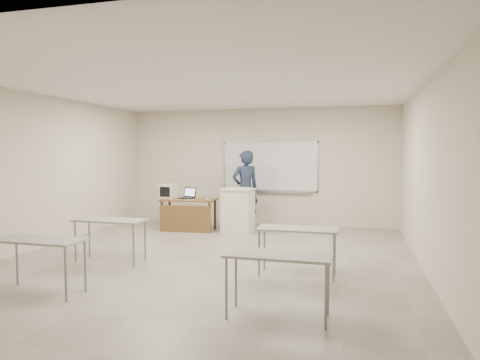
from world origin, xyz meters
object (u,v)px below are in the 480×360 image
(podium, at_px, (238,210))
(mouse, at_px, (208,200))
(laptop, at_px, (187,196))
(keyboard, at_px, (244,188))
(presenter, at_px, (245,189))
(crt_monitor, at_px, (170,191))
(instructor_desk, at_px, (187,209))
(whiteboard, at_px, (270,167))

(podium, bearing_deg, mouse, -154.16)
(laptop, height_order, keyboard, keyboard)
(podium, relative_size, presenter, 0.54)
(podium, xyz_separation_m, crt_monitor, (-1.76, 0.08, 0.40))
(laptop, height_order, mouse, laptop)
(podium, distance_m, crt_monitor, 1.80)
(instructor_desk, height_order, podium, podium)
(keyboard, relative_size, presenter, 0.21)
(crt_monitor, xyz_separation_m, presenter, (1.76, 0.60, 0.04))
(instructor_desk, height_order, mouse, mouse)
(keyboard, bearing_deg, podium, -170.46)
(crt_monitor, relative_size, keyboard, 1.04)
(mouse, distance_m, presenter, 1.16)
(instructor_desk, bearing_deg, whiteboard, 37.15)
(mouse, height_order, keyboard, keyboard)
(podium, bearing_deg, crt_monitor, -177.40)
(instructor_desk, xyz_separation_m, laptop, (-0.10, 0.27, 0.29))
(mouse, bearing_deg, whiteboard, 42.90)
(laptop, distance_m, presenter, 1.44)
(instructor_desk, bearing_deg, podium, 3.74)
(laptop, relative_size, presenter, 0.18)
(keyboard, bearing_deg, instructor_desk, -168.33)
(laptop, distance_m, mouse, 0.74)
(instructor_desk, xyz_separation_m, crt_monitor, (-0.55, 0.23, 0.40))
(instructor_desk, relative_size, mouse, 12.23)
(whiteboard, bearing_deg, keyboard, -105.01)
(crt_monitor, xyz_separation_m, mouse, (1.10, -0.33, -0.15))
(whiteboard, xyz_separation_m, laptop, (-1.81, -1.21, -0.67))
(podium, distance_m, keyboard, 0.54)
(instructor_desk, relative_size, presenter, 0.67)
(podium, relative_size, keyboard, 2.55)
(podium, bearing_deg, presenter, 94.49)
(laptop, bearing_deg, keyboard, 10.86)
(whiteboard, xyz_separation_m, presenter, (-0.49, -0.64, -0.52))
(whiteboard, bearing_deg, laptop, -146.17)
(crt_monitor, relative_size, mouse, 3.97)
(laptop, xyz_separation_m, keyboard, (1.46, -0.09, 0.23))
(whiteboard, bearing_deg, crt_monitor, -151.16)
(podium, distance_m, mouse, 0.75)
(instructor_desk, relative_size, podium, 1.25)
(whiteboard, relative_size, crt_monitor, 5.93)
(instructor_desk, xyz_separation_m, mouse, (0.55, -0.09, 0.25))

